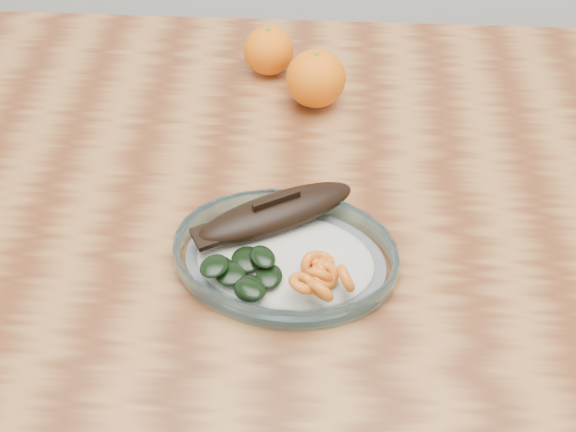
{
  "coord_description": "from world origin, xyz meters",
  "views": [
    {
      "loc": [
        0.03,
        -0.69,
        1.4
      ],
      "look_at": [
        -0.0,
        -0.08,
        0.77
      ],
      "focal_mm": 45.0,
      "sensor_mm": 36.0,
      "label": 1
    }
  ],
  "objects": [
    {
      "name": "dining_table",
      "position": [
        0.0,
        0.0,
        0.65
      ],
      "size": [
        1.2,
        0.8,
        0.75
      ],
      "color": "brown",
      "rests_on": "ground"
    },
    {
      "name": "orange_left",
      "position": [
        0.02,
        0.17,
        0.79
      ],
      "size": [
        0.09,
        0.09,
        0.09
      ],
      "primitive_type": "sphere",
      "color": "orange",
      "rests_on": "dining_table"
    },
    {
      "name": "plated_meal",
      "position": [
        -0.0,
        -0.14,
        0.77
      ],
      "size": [
        0.52,
        0.52,
        0.08
      ],
      "rotation": [
        0.0,
        0.0,
        -0.11
      ],
      "color": "white",
      "rests_on": "dining_table"
    },
    {
      "name": "orange_right",
      "position": [
        -0.05,
        0.25,
        0.79
      ],
      "size": [
        0.08,
        0.08,
        0.08
      ],
      "primitive_type": "sphere",
      "color": "orange",
      "rests_on": "dining_table"
    }
  ]
}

